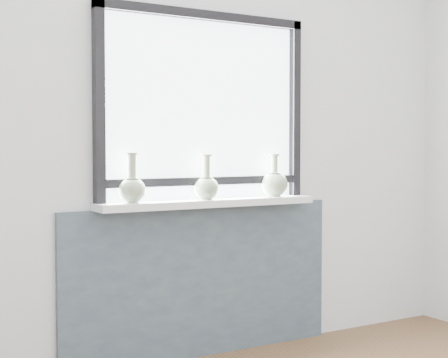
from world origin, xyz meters
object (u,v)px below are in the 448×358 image
vase_a (132,187)px  vase_c (274,183)px  vase_b (207,186)px  windowsill (209,203)px

vase_a → vase_c: size_ratio=1.04×
vase_a → vase_b: (0.44, -0.00, -0.00)m
vase_b → windowsill: bearing=20.1°
windowsill → vase_a: vase_a is taller
windowsill → vase_a: size_ratio=5.01×
vase_c → windowsill: bearing=179.8°
windowsill → vase_c: 0.45m
vase_b → vase_c: (0.46, 0.01, 0.00)m
windowsill → vase_b: (-0.02, -0.01, 0.10)m
windowsill → vase_c: (0.44, -0.00, 0.10)m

